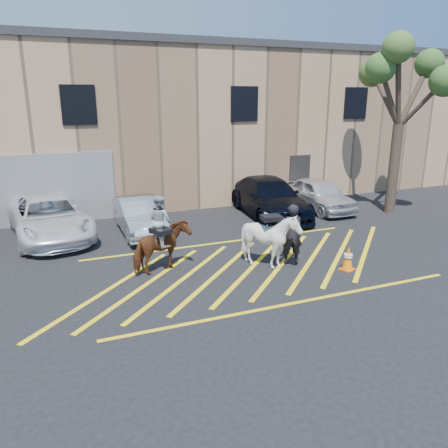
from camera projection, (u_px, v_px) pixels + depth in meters
name	position (u px, v px, depth m)	size (l,w,h in m)	color
ground	(247.00, 264.00, 13.27)	(90.00, 90.00, 0.00)	black
car_white_pickup	(49.00, 218.00, 15.62)	(2.44, 5.29, 1.47)	white
car_silver_sedan	(139.00, 216.00, 16.19)	(1.38, 3.97, 1.31)	#8F969D
car_blue_suv	(269.00, 197.00, 18.57)	(2.20, 5.40, 1.57)	black
car_white_suv	(319.00, 194.00, 19.53)	(1.66, 4.13, 1.41)	silver
handler	(291.00, 234.00, 13.09)	(0.68, 0.45, 1.86)	black
warehouse	(152.00, 122.00, 22.92)	(32.42, 10.20, 7.30)	tan
hatching_zone	(252.00, 268.00, 13.00)	(12.60, 5.12, 0.01)	yellow
mounted_bay	(161.00, 241.00, 12.50)	(1.89, 1.40, 2.27)	#5E2916
saddled_white	(271.00, 239.00, 12.85)	(1.54, 1.69, 1.70)	silver
traffic_cone	(348.00, 258.00, 12.75)	(0.49, 0.49, 0.73)	#F5470A
tree	(404.00, 76.00, 17.68)	(3.99, 4.37, 7.31)	#433829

